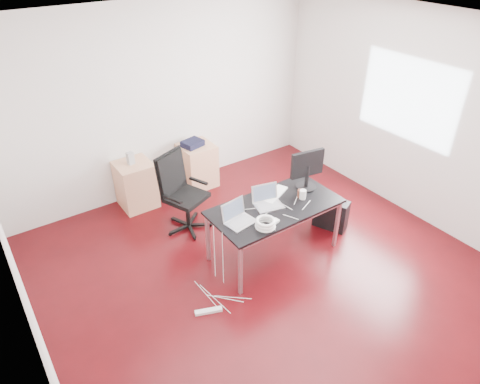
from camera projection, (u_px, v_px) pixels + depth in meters
room_shell at (272, 170)px, 4.51m from camera, size 5.00×5.00×5.00m
desk at (275, 209)px, 5.16m from camera, size 1.60×0.80×0.73m
office_chair at (181, 189)px, 5.69m from camera, size 0.62×0.64×1.08m
filing_cabinet_left at (136, 185)px, 6.27m from camera, size 0.50×0.50×0.70m
filing_cabinet_right at (197, 165)px, 6.76m from camera, size 0.50×0.50×0.70m
pc_tower at (331, 214)px, 5.87m from camera, size 0.37×0.49×0.44m
wastebasket at (160, 188)px, 6.57m from camera, size 0.25×0.25×0.28m
power_strip at (209, 311)px, 4.67m from camera, size 0.30×0.16×0.04m
laptop_left at (238, 217)px, 4.84m from camera, size 0.36×0.30×0.23m
laptop_right at (268, 201)px, 5.12m from camera, size 0.38×0.32×0.23m
monitor at (307, 168)px, 5.34m from camera, size 0.45×0.26×0.51m
keyboard at (275, 194)px, 5.32m from camera, size 0.46×0.31×0.02m
cup_white at (303, 194)px, 5.23m from camera, size 0.10×0.10×0.12m
cup_brown at (300, 193)px, 5.27m from camera, size 0.09×0.09×0.10m
cable_coil at (265, 224)px, 4.74m from camera, size 0.24×0.24×0.11m
power_adapter at (275, 221)px, 4.85m from camera, size 0.08×0.08×0.03m
speaker at (130, 158)px, 6.03m from camera, size 0.10×0.09×0.18m
navy_garment at (192, 143)px, 6.53m from camera, size 0.35×0.30×0.09m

